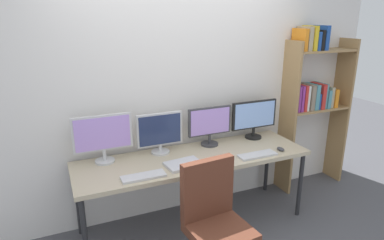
{
  "coord_description": "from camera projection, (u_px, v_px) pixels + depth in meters",
  "views": [
    {
      "loc": [
        -1.19,
        -2.09,
        2.03
      ],
      "look_at": [
        0.0,
        0.65,
        1.09
      ],
      "focal_mm": 31.4,
      "sensor_mm": 36.0,
      "label": 1
    }
  ],
  "objects": [
    {
      "name": "desk",
      "position": [
        194.0,
        161.0,
        3.21
      ],
      "size": [
        2.24,
        0.68,
        0.74
      ],
      "color": "tan",
      "rests_on": "ground_plane"
    },
    {
      "name": "office_chair",
      "position": [
        216.0,
        236.0,
        2.59
      ],
      "size": [
        0.52,
        0.52,
        0.99
      ],
      "color": "#2D2D33",
      "rests_on": "ground_plane"
    },
    {
      "name": "keyboard_left",
      "position": [
        143.0,
        176.0,
        2.78
      ],
      "size": [
        0.37,
        0.13,
        0.02
      ],
      "primitive_type": "cube",
      "color": "silver",
      "rests_on": "desk"
    },
    {
      "name": "monitor_far_left",
      "position": [
        103.0,
        136.0,
        3.0
      ],
      "size": [
        0.53,
        0.18,
        0.45
      ],
      "color": "silver",
      "rests_on": "desk"
    },
    {
      "name": "keyboard_right",
      "position": [
        257.0,
        155.0,
        3.2
      ],
      "size": [
        0.38,
        0.13,
        0.02
      ],
      "primitive_type": "cube",
      "color": "silver",
      "rests_on": "desk"
    },
    {
      "name": "computer_mouse",
      "position": [
        281.0,
        149.0,
        3.33
      ],
      "size": [
        0.06,
        0.1,
        0.03
      ],
      "primitive_type": "ellipsoid",
      "color": "#38383D",
      "rests_on": "desk"
    },
    {
      "name": "laptop_closed",
      "position": [
        184.0,
        164.0,
        3.0
      ],
      "size": [
        0.34,
        0.25,
        0.02
      ],
      "primitive_type": "cube",
      "rotation": [
        0.0,
        0.0,
        0.1
      ],
      "color": "silver",
      "rests_on": "desk"
    },
    {
      "name": "bookshelf",
      "position": [
        314.0,
        92.0,
        3.88
      ],
      "size": [
        0.83,
        0.28,
        1.92
      ],
      "color": "#9E7A4C",
      "rests_on": "ground_plane"
    },
    {
      "name": "monitor_center_left",
      "position": [
        160.0,
        132.0,
        3.22
      ],
      "size": [
        0.45,
        0.18,
        0.4
      ],
      "color": "silver",
      "rests_on": "desk"
    },
    {
      "name": "monitor_center_right",
      "position": [
        210.0,
        124.0,
        3.42
      ],
      "size": [
        0.47,
        0.18,
        0.4
      ],
      "color": "#38383D",
      "rests_on": "desk"
    },
    {
      "name": "wall_back",
      "position": [
        178.0,
        90.0,
        3.4
      ],
      "size": [
        4.64,
        0.1,
        2.6
      ],
      "color": "silver",
      "rests_on": "ground_plane"
    },
    {
      "name": "monitor_far_right",
      "position": [
        254.0,
        117.0,
        3.62
      ],
      "size": [
        0.53,
        0.18,
        0.41
      ],
      "color": "black",
      "rests_on": "desk"
    }
  ]
}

